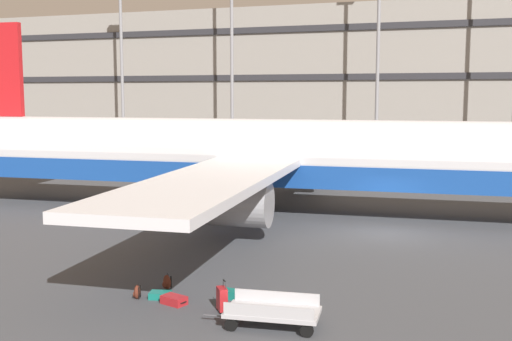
{
  "coord_description": "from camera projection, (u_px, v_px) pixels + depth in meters",
  "views": [
    {
      "loc": [
        3.51,
        -28.88,
        6.45
      ],
      "look_at": [
        -5.57,
        -2.39,
        3.0
      ],
      "focal_mm": 44.14,
      "sensor_mm": 36.0,
      "label": 1
    }
  ],
  "objects": [
    {
      "name": "ground_plane",
      "position": [
        387.0,
        234.0,
        29.03
      ],
      "size": [
        600.0,
        600.0,
        0.0
      ],
      "primitive_type": "plane",
      "color": "#424449"
    },
    {
      "name": "terminal_structure",
      "position": [
        443.0,
        78.0,
        76.25
      ],
      "size": [
        122.28,
        18.11,
        16.56
      ],
      "color": "gray",
      "rests_on": "ground_plane"
    },
    {
      "name": "airliner",
      "position": [
        277.0,
        157.0,
        33.93
      ],
      "size": [
        43.69,
        35.49,
        10.59
      ],
      "color": "silver",
      "rests_on": "ground_plane"
    },
    {
      "name": "light_mast_far_left",
      "position": [
        121.0,
        46.0,
        73.27
      ],
      "size": [
        1.8,
        0.5,
        20.46
      ],
      "color": "gray",
      "rests_on": "ground_plane"
    },
    {
      "name": "light_mast_left",
      "position": [
        232.0,
        23.0,
        68.56
      ],
      "size": [
        1.8,
        0.5,
        24.66
      ],
      "color": "gray",
      "rests_on": "ground_plane"
    },
    {
      "name": "light_mast_center_left",
      "position": [
        379.0,
        27.0,
        63.55
      ],
      "size": [
        1.8,
        0.5,
        22.8
      ],
      "color": "gray",
      "rests_on": "ground_plane"
    },
    {
      "name": "suitcase_red",
      "position": [
        234.0,
        294.0,
        19.86
      ],
      "size": [
        0.74,
        0.5,
        0.26
      ],
      "color": "#147266",
      "rests_on": "ground_plane"
    },
    {
      "name": "suitcase_purple",
      "position": [
        222.0,
        299.0,
        18.64
      ],
      "size": [
        0.47,
        0.53,
        0.95
      ],
      "color": "#B21E23",
      "rests_on": "ground_plane"
    },
    {
      "name": "suitcase_upright",
      "position": [
        174.0,
        300.0,
        19.33
      ],
      "size": [
        0.87,
        0.68,
        0.26
      ],
      "color": "#B21E23",
      "rests_on": "ground_plane"
    },
    {
      "name": "suitcase_orange",
      "position": [
        160.0,
        295.0,
        19.87
      ],
      "size": [
        0.76,
        0.59,
        0.21
      ],
      "color": "#147266",
      "rests_on": "ground_plane"
    },
    {
      "name": "backpack_teal",
      "position": [
        167.0,
        283.0,
        20.75
      ],
      "size": [
        0.4,
        0.37,
        0.54
      ],
      "color": "#592619",
      "rests_on": "ground_plane"
    },
    {
      "name": "backpack_scuffed",
      "position": [
        137.0,
        292.0,
        19.82
      ],
      "size": [
        0.28,
        0.38,
        0.49
      ],
      "color": "#592619",
      "rests_on": "ground_plane"
    },
    {
      "name": "baggage_cart",
      "position": [
        272.0,
        312.0,
        17.42
      ],
      "size": [
        3.35,
        1.58,
        0.82
      ],
      "color": "#B7B7BC",
      "rests_on": "ground_plane"
    }
  ]
}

